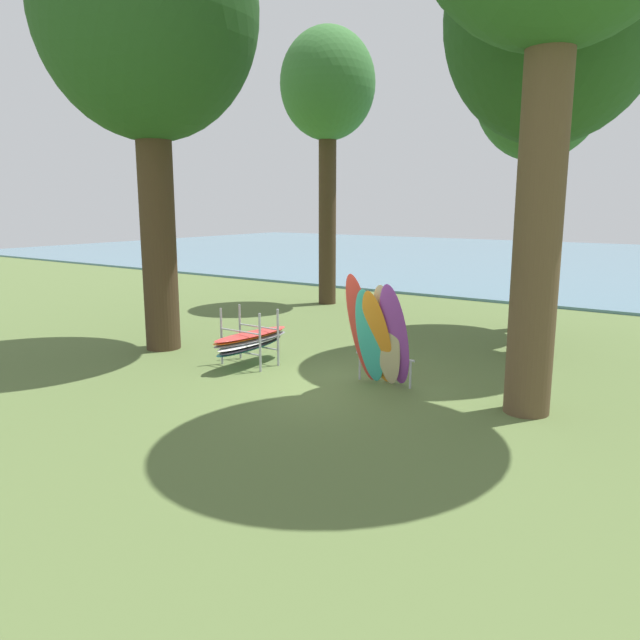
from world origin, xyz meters
The scene contains 8 objects.
ground_plane centered at (0.00, 0.00, 0.00)m, with size 80.00×80.00×0.00m, color #566B38.
lake_water centered at (0.00, 29.58, 0.05)m, with size 80.00×36.00×0.10m, color slate.
tree_foreground_left centered at (-5.25, 0.23, 7.59)m, with size 4.97×4.97×10.58m.
tree_mid_behind centered at (-5.73, 8.10, 7.13)m, with size 3.17×3.17×9.20m.
tree_far_left_back centered at (2.28, 4.86, 7.34)m, with size 4.67×4.67×10.11m.
tree_far_right_back centered at (1.34, 7.60, 6.46)m, with size 3.42×3.42×8.52m.
leaning_board_pile centered at (0.63, 0.38, 1.02)m, with size 1.28×1.00×2.23m.
board_storage_rack centered at (-2.45, 0.25, 0.55)m, with size 1.15×2.13×1.25m.
Camera 1 is at (6.07, -9.42, 3.48)m, focal length 33.91 mm.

